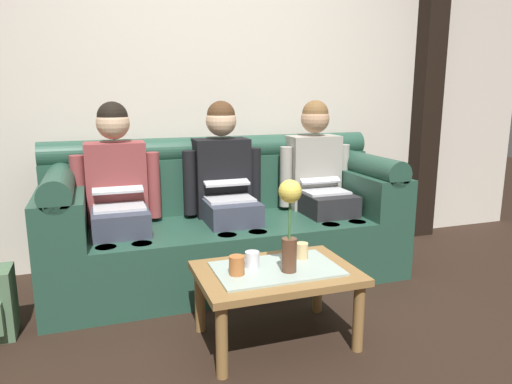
{
  "coord_description": "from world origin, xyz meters",
  "views": [
    {
      "loc": [
        -0.84,
        -1.9,
        1.28
      ],
      "look_at": [
        0.12,
        0.86,
        0.66
      ],
      "focal_mm": 33.06,
      "sensor_mm": 36.0,
      "label": 1
    }
  ],
  "objects_px": {
    "person_left": "(118,191)",
    "cup_near_right": "(237,265)",
    "person_middle": "(226,184)",
    "cup_far_center": "(302,251)",
    "person_right": "(319,178)",
    "coffee_table": "(276,279)",
    "couch": "(226,225)",
    "flower_vase": "(290,217)",
    "cup_near_left": "(252,259)"
  },
  "relations": [
    {
      "from": "person_right",
      "to": "cup_near_left",
      "type": "xyz_separation_m",
      "value": [
        -0.83,
        -0.91,
        -0.21
      ]
    },
    {
      "from": "flower_vase",
      "to": "person_right",
      "type": "bearing_deg",
      "value": 56.69
    },
    {
      "from": "person_left",
      "to": "flower_vase",
      "type": "distance_m",
      "value": 1.27
    },
    {
      "from": "person_middle",
      "to": "cup_far_center",
      "type": "distance_m",
      "value": 0.92
    },
    {
      "from": "person_left",
      "to": "cup_far_center",
      "type": "height_order",
      "value": "person_left"
    },
    {
      "from": "flower_vase",
      "to": "cup_near_left",
      "type": "bearing_deg",
      "value": 143.77
    },
    {
      "from": "person_left",
      "to": "cup_near_right",
      "type": "xyz_separation_m",
      "value": [
        0.5,
        -0.98,
        -0.21
      ]
    },
    {
      "from": "couch",
      "to": "person_middle",
      "type": "height_order",
      "value": "person_middle"
    },
    {
      "from": "person_left",
      "to": "coffee_table",
      "type": "relative_size",
      "value": 1.52
    },
    {
      "from": "person_left",
      "to": "person_middle",
      "type": "distance_m",
      "value": 0.71
    },
    {
      "from": "cup_far_center",
      "to": "cup_near_right",
      "type": "bearing_deg",
      "value": -165.44
    },
    {
      "from": "coffee_table",
      "to": "couch",
      "type": "bearing_deg",
      "value": 90.0
    },
    {
      "from": "person_left",
      "to": "coffee_table",
      "type": "height_order",
      "value": "person_left"
    },
    {
      "from": "cup_far_center",
      "to": "flower_vase",
      "type": "bearing_deg",
      "value": -133.16
    },
    {
      "from": "person_right",
      "to": "flower_vase",
      "type": "xyz_separation_m",
      "value": [
        -0.67,
        -1.02,
        0.02
      ]
    },
    {
      "from": "person_right",
      "to": "cup_near_right",
      "type": "xyz_separation_m",
      "value": [
        -0.93,
        -0.98,
        -0.21
      ]
    },
    {
      "from": "couch",
      "to": "person_left",
      "type": "bearing_deg",
      "value": -179.64
    },
    {
      "from": "person_middle",
      "to": "cup_near_right",
      "type": "distance_m",
      "value": 1.02
    },
    {
      "from": "person_middle",
      "to": "cup_near_right",
      "type": "bearing_deg",
      "value": -102.48
    },
    {
      "from": "person_right",
      "to": "coffee_table",
      "type": "height_order",
      "value": "person_right"
    },
    {
      "from": "person_left",
      "to": "cup_near_left",
      "type": "distance_m",
      "value": 1.11
    },
    {
      "from": "person_left",
      "to": "flower_vase",
      "type": "xyz_separation_m",
      "value": [
        0.75,
        -1.02,
        0.02
      ]
    },
    {
      "from": "person_middle",
      "to": "person_right",
      "type": "xyz_separation_m",
      "value": [
        0.71,
        0.0,
        -0.0
      ]
    },
    {
      "from": "couch",
      "to": "cup_near_left",
      "type": "xyz_separation_m",
      "value": [
        -0.11,
        -0.91,
        0.08
      ]
    },
    {
      "from": "cup_near_left",
      "to": "person_right",
      "type": "bearing_deg",
      "value": 47.71
    },
    {
      "from": "cup_near_right",
      "to": "couch",
      "type": "bearing_deg",
      "value": 77.57
    },
    {
      "from": "person_left",
      "to": "person_right",
      "type": "xyz_separation_m",
      "value": [
        1.43,
        0.0,
        -0.0
      ]
    },
    {
      "from": "couch",
      "to": "person_left",
      "type": "xyz_separation_m",
      "value": [
        -0.71,
        -0.0,
        0.29
      ]
    },
    {
      "from": "couch",
      "to": "person_right",
      "type": "height_order",
      "value": "person_right"
    },
    {
      "from": "couch",
      "to": "cup_near_left",
      "type": "height_order",
      "value": "couch"
    },
    {
      "from": "person_right",
      "to": "cup_far_center",
      "type": "height_order",
      "value": "person_right"
    },
    {
      "from": "flower_vase",
      "to": "cup_near_left",
      "type": "xyz_separation_m",
      "value": [
        -0.16,
        0.11,
        -0.24
      ]
    },
    {
      "from": "cup_far_center",
      "to": "coffee_table",
      "type": "bearing_deg",
      "value": -155.18
    },
    {
      "from": "person_right",
      "to": "cup_near_left",
      "type": "relative_size",
      "value": 14.83
    },
    {
      "from": "person_left",
      "to": "person_right",
      "type": "height_order",
      "value": "same"
    },
    {
      "from": "person_middle",
      "to": "couch",
      "type": "bearing_deg",
      "value": 90.0
    },
    {
      "from": "person_left",
      "to": "cup_near_left",
      "type": "height_order",
      "value": "person_left"
    },
    {
      "from": "person_middle",
      "to": "cup_far_center",
      "type": "height_order",
      "value": "person_middle"
    },
    {
      "from": "flower_vase",
      "to": "coffee_table",
      "type": "bearing_deg",
      "value": 122.08
    },
    {
      "from": "person_right",
      "to": "cup_near_left",
      "type": "height_order",
      "value": "person_right"
    },
    {
      "from": "person_middle",
      "to": "person_left",
      "type": "bearing_deg",
      "value": 180.0
    },
    {
      "from": "flower_vase",
      "to": "cup_near_left",
      "type": "relative_size",
      "value": 5.65
    },
    {
      "from": "person_left",
      "to": "cup_near_left",
      "type": "relative_size",
      "value": 14.83
    },
    {
      "from": "person_left",
      "to": "person_middle",
      "type": "xyz_separation_m",
      "value": [
        0.71,
        -0.0,
        0.0
      ]
    },
    {
      "from": "coffee_table",
      "to": "cup_near_left",
      "type": "bearing_deg",
      "value": 157.07
    },
    {
      "from": "couch",
      "to": "coffee_table",
      "type": "bearing_deg",
      "value": -90.0
    },
    {
      "from": "person_left",
      "to": "flower_vase",
      "type": "height_order",
      "value": "person_left"
    },
    {
      "from": "person_right",
      "to": "cup_near_left",
      "type": "distance_m",
      "value": 1.25
    },
    {
      "from": "person_left",
      "to": "cup_far_center",
      "type": "xyz_separation_m",
      "value": [
        0.89,
        -0.87,
        -0.21
      ]
    },
    {
      "from": "person_middle",
      "to": "cup_near_left",
      "type": "height_order",
      "value": "person_middle"
    }
  ]
}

